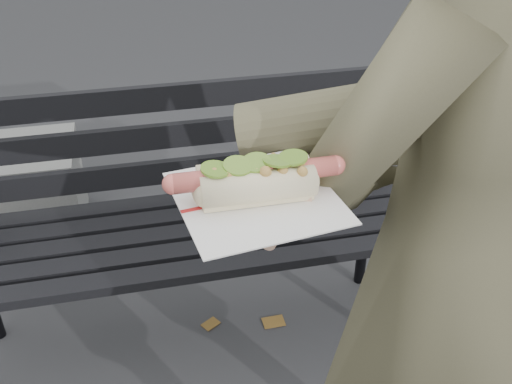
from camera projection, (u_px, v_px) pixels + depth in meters
park_bench at (178, 206)px, 1.86m from camera, size 1.50×0.44×0.88m
person at (453, 266)px, 1.05m from camera, size 0.76×0.61×1.80m
held_hotdog at (379, 127)px, 0.81m from camera, size 0.62×0.32×0.20m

